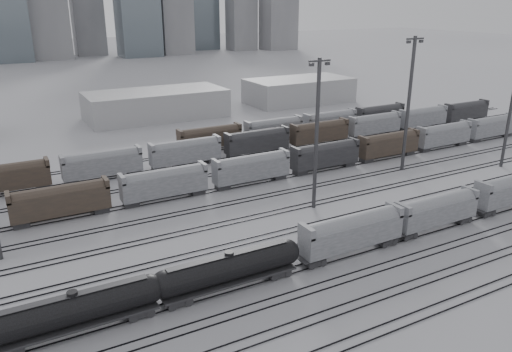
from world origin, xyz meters
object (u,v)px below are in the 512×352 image
tank_car_a (74,310)px  light_mast_c (317,132)px  hopper_car_b (437,210)px  hopper_car_c (512,189)px  hopper_car_a (352,231)px  tank_car_b (229,268)px

tank_car_a → light_mast_c: size_ratio=0.78×
tank_car_a → hopper_car_b: size_ratio=1.31×
tank_car_a → light_mast_c: (40.89, 15.80, 10.33)m
tank_car_a → hopper_car_c: size_ratio=1.23×
hopper_car_b → tank_car_a: bearing=-180.0°
hopper_car_c → hopper_car_a: bearing=180.0°
tank_car_b → hopper_car_b: (34.42, 0.00, 0.49)m
light_mast_c → tank_car_a: bearing=-158.9°
tank_car_a → hopper_car_a: hopper_car_a is taller
hopper_car_b → hopper_car_c: size_ratio=0.94×
hopper_car_a → hopper_car_b: hopper_car_a is taller
hopper_car_a → hopper_car_b: size_ratio=1.07×
tank_car_a → light_mast_c: 45.04m
tank_car_b → hopper_car_c: bearing=0.0°
tank_car_a → tank_car_b: tank_car_b is taller
tank_car_b → light_mast_c: bearing=34.2°
hopper_car_b → hopper_car_c: hopper_car_c is taller
tank_car_a → tank_car_b: 17.66m
tank_car_b → hopper_car_b: bearing=0.0°
tank_car_a → hopper_car_b: bearing=0.0°
light_mast_c → hopper_car_a: bearing=-107.2°
tank_car_b → hopper_car_c: (51.85, 0.00, 0.69)m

